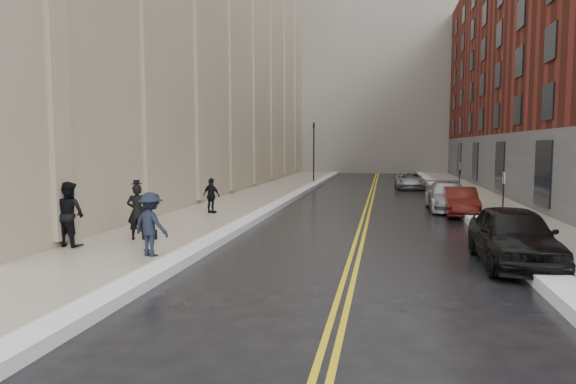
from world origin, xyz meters
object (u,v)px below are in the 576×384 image
at_px(car_black, 514,236).
at_px(pedestrian_main, 137,212).
at_px(pedestrian_b, 151,224).
at_px(car_maroon, 460,202).
at_px(car_silver_near, 448,196).
at_px(car_silver_far, 410,180).
at_px(pedestrian_c, 212,196).
at_px(pedestrian_a, 69,214).

bearing_deg(car_black, pedestrian_main, 175.32).
xyz_separation_m(car_black, pedestrian_b, (-9.91, -1.37, 0.25)).
bearing_deg(car_maroon, pedestrian_b, -129.36).
relative_size(car_maroon, pedestrian_main, 2.17).
height_order(car_silver_near, pedestrian_b, pedestrian_b).
relative_size(car_silver_near, pedestrian_b, 2.71).
bearing_deg(pedestrian_b, car_silver_near, -104.90).
distance_m(car_maroon, car_silver_far, 14.98).
xyz_separation_m(car_maroon, pedestrian_b, (-9.91, -11.46, 0.39)).
bearing_deg(pedestrian_b, car_maroon, -110.31).
distance_m(car_black, pedestrian_main, 11.54).
xyz_separation_m(car_black, car_silver_near, (-0.32, 12.10, -0.10)).
relative_size(car_black, pedestrian_main, 2.57).
relative_size(car_black, car_silver_far, 1.04).
xyz_separation_m(car_silver_near, pedestrian_c, (-10.97, -4.37, 0.25)).
distance_m(car_silver_near, pedestrian_c, 11.81).
bearing_deg(pedestrian_b, pedestrian_main, -34.90).
xyz_separation_m(pedestrian_main, pedestrian_a, (-1.50, -1.47, 0.08)).
height_order(car_maroon, pedestrian_main, pedestrian_main).
relative_size(car_black, pedestrian_c, 2.93).
bearing_deg(pedestrian_b, pedestrian_c, -60.85).
xyz_separation_m(car_silver_far, pedestrian_c, (-9.69, -17.26, 0.32)).
bearing_deg(car_silver_near, car_silver_far, 94.76).
xyz_separation_m(car_black, pedestrian_c, (-11.29, 7.73, 0.15)).
distance_m(pedestrian_main, pedestrian_a, 2.10).
xyz_separation_m(pedestrian_b, pedestrian_c, (-1.38, 9.10, -0.09)).
xyz_separation_m(car_silver_near, pedestrian_a, (-12.68, -12.64, 0.45)).
bearing_deg(car_maroon, pedestrian_c, -166.71).
bearing_deg(car_maroon, pedestrian_main, -139.98).
bearing_deg(car_silver_near, pedestrian_a, -135.99).
xyz_separation_m(car_black, pedestrian_a, (-13.00, -0.54, 0.35)).
distance_m(car_maroon, pedestrian_c, 11.54).
relative_size(car_silver_near, pedestrian_main, 2.65).
relative_size(pedestrian_main, pedestrian_b, 1.02).
bearing_deg(pedestrian_main, car_black, 158.24).
bearing_deg(pedestrian_c, pedestrian_main, 110.48).
bearing_deg(car_silver_near, pedestrian_b, -126.35).
bearing_deg(car_silver_far, pedestrian_main, -114.09).
bearing_deg(pedestrian_c, pedestrian_b, 120.86).
distance_m(car_silver_far, pedestrian_b, 27.64).
relative_size(car_black, pedestrian_b, 2.63).
xyz_separation_m(car_black, car_silver_far, (-1.60, 24.99, -0.17)).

